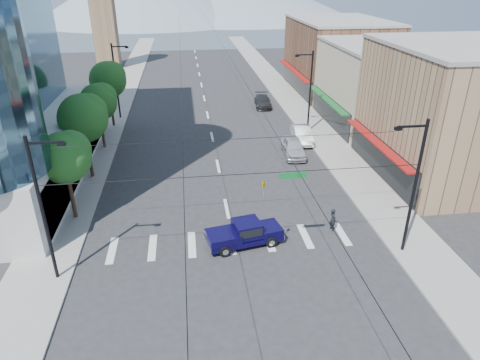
{
  "coord_description": "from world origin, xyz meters",
  "views": [
    {
      "loc": [
        -2.66,
        -22.47,
        16.47
      ],
      "look_at": [
        0.87,
        4.76,
        3.0
      ],
      "focal_mm": 32.0,
      "sensor_mm": 36.0,
      "label": 1
    }
  ],
  "objects_px": {
    "pedestrian": "(333,220)",
    "parked_car_far": "(263,101)",
    "parked_car_mid": "(302,134)",
    "parked_car_near": "(293,147)",
    "pickup_truck": "(244,233)"
  },
  "relations": [
    {
      "from": "pedestrian",
      "to": "parked_car_mid",
      "type": "distance_m",
      "value": 17.37
    },
    {
      "from": "pedestrian",
      "to": "parked_car_far",
      "type": "height_order",
      "value": "pedestrian"
    },
    {
      "from": "parked_car_near",
      "to": "parked_car_mid",
      "type": "xyz_separation_m",
      "value": [
        1.8,
        3.58,
        -0.02
      ]
    },
    {
      "from": "pickup_truck",
      "to": "parked_car_mid",
      "type": "height_order",
      "value": "pickup_truck"
    },
    {
      "from": "pickup_truck",
      "to": "parked_car_mid",
      "type": "bearing_deg",
      "value": 53.0
    },
    {
      "from": "parked_car_near",
      "to": "parked_car_mid",
      "type": "relative_size",
      "value": 0.99
    },
    {
      "from": "parked_car_near",
      "to": "pedestrian",
      "type": "bearing_deg",
      "value": -88.01
    },
    {
      "from": "parked_car_near",
      "to": "parked_car_mid",
      "type": "bearing_deg",
      "value": 67.53
    },
    {
      "from": "pickup_truck",
      "to": "pedestrian",
      "type": "bearing_deg",
      "value": -2.6
    },
    {
      "from": "parked_car_mid",
      "to": "parked_car_far",
      "type": "relative_size",
      "value": 1.0
    },
    {
      "from": "pickup_truck",
      "to": "parked_car_far",
      "type": "xyz_separation_m",
      "value": [
        6.94,
        31.71,
        -0.17
      ]
    },
    {
      "from": "parked_car_near",
      "to": "parked_car_far",
      "type": "height_order",
      "value": "parked_car_near"
    },
    {
      "from": "pickup_truck",
      "to": "parked_car_far",
      "type": "height_order",
      "value": "pickup_truck"
    },
    {
      "from": "pedestrian",
      "to": "parked_car_near",
      "type": "distance_m",
      "value": 13.63
    },
    {
      "from": "parked_car_mid",
      "to": "parked_car_far",
      "type": "height_order",
      "value": "parked_car_mid"
    }
  ]
}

